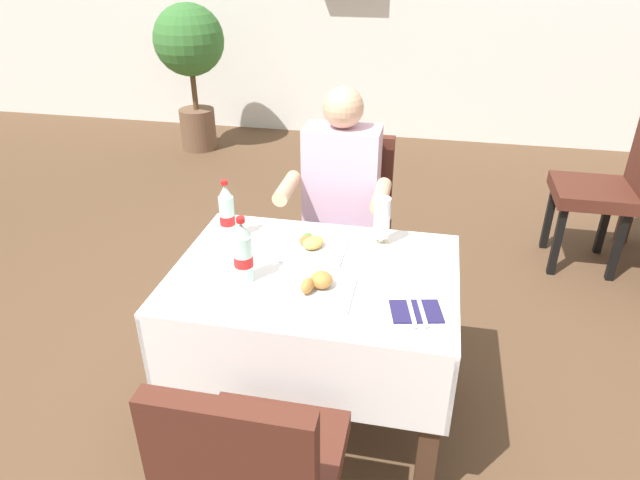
# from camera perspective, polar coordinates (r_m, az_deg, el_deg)

# --- Properties ---
(ground_plane) EXTENTS (11.00, 11.00, 0.00)m
(ground_plane) POSITION_cam_1_polar(r_m,az_deg,el_deg) (2.60, -2.44, -17.65)
(ground_plane) COLOR brown
(main_dining_table) EXTENTS (1.08, 0.79, 0.74)m
(main_dining_table) POSITION_cam_1_polar(r_m,az_deg,el_deg) (2.26, -0.51, -6.94)
(main_dining_table) COLOR white
(main_dining_table) RESTS_ON ground
(chair_far_diner_seat) EXTENTS (0.44, 0.50, 0.97)m
(chair_far_diner_seat) POSITION_cam_1_polar(r_m,az_deg,el_deg) (2.93, 2.71, 1.82)
(chair_far_diner_seat) COLOR #4C2319
(chair_far_diner_seat) RESTS_ON ground
(chair_near_camera_side) EXTENTS (0.44, 0.50, 0.97)m
(chair_near_camera_side) POSITION_cam_1_polar(r_m,az_deg,el_deg) (1.71, -6.48, -22.37)
(chair_near_camera_side) COLOR #4C2319
(chair_near_camera_side) RESTS_ON ground
(seated_diner_far) EXTENTS (0.50, 0.46, 1.26)m
(seated_diner_far) POSITION_cam_1_polar(r_m,az_deg,el_deg) (2.77, 1.96, 3.76)
(seated_diner_far) COLOR #282D42
(seated_diner_far) RESTS_ON ground
(plate_near_camera) EXTENTS (0.25, 0.25, 0.07)m
(plate_near_camera) POSITION_cam_1_polar(r_m,az_deg,el_deg) (2.04, -0.23, -4.68)
(plate_near_camera) COLOR white
(plate_near_camera) RESTS_ON main_dining_table
(plate_far_diner) EXTENTS (0.26, 0.26, 0.06)m
(plate_far_diner) POSITION_cam_1_polar(r_m,az_deg,el_deg) (2.30, -0.80, -0.51)
(plate_far_diner) COLOR white
(plate_far_diner) RESTS_ON main_dining_table
(beer_glass_left) EXTENTS (0.07, 0.07, 0.21)m
(beer_glass_left) POSITION_cam_1_polar(r_m,az_deg,el_deg) (2.31, 6.23, 1.92)
(beer_glass_left) COLOR white
(beer_glass_left) RESTS_ON main_dining_table
(cola_bottle_primary) EXTENTS (0.06, 0.06, 0.26)m
(cola_bottle_primary) POSITION_cam_1_polar(r_m,az_deg,el_deg) (2.37, -9.32, 2.67)
(cola_bottle_primary) COLOR silver
(cola_bottle_primary) RESTS_ON main_dining_table
(cola_bottle_secondary) EXTENTS (0.07, 0.07, 0.26)m
(cola_bottle_secondary) POSITION_cam_1_polar(r_m,az_deg,el_deg) (2.07, -7.73, -1.34)
(cola_bottle_secondary) COLOR silver
(cola_bottle_secondary) RESTS_ON main_dining_table
(napkin_cutlery_set) EXTENTS (0.19, 0.20, 0.01)m
(napkin_cutlery_set) POSITION_cam_1_polar(r_m,az_deg,el_deg) (1.97, 9.62, -7.05)
(napkin_cutlery_set) COLOR #231E4C
(napkin_cutlery_set) RESTS_ON main_dining_table
(background_chair_left) EXTENTS (0.50, 0.44, 0.97)m
(background_chair_left) POSITION_cam_1_polar(r_m,az_deg,el_deg) (3.80, 27.11, 5.07)
(background_chair_left) COLOR #4C2319
(background_chair_left) RESTS_ON ground
(potted_plant_corner) EXTENTS (0.63, 0.63, 1.32)m
(potted_plant_corner) POSITION_cam_1_polar(r_m,az_deg,el_deg) (5.51, -12.89, 17.77)
(potted_plant_corner) COLOR brown
(potted_plant_corner) RESTS_ON ground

